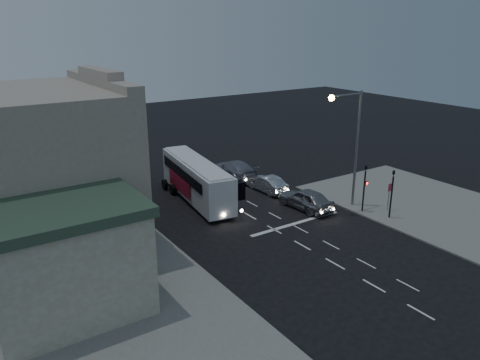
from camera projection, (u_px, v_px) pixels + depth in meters
ground at (292, 240)px, 31.36m from camera, size 120.00×120.00×0.00m
sidewalk_near at (461, 217)px, 35.03m from camera, size 12.00×24.00×0.12m
sidewalk_far at (62, 243)px, 30.81m from camera, size 12.00×50.00×0.12m
road_markings at (277, 219)px, 34.64m from camera, size 8.00×30.55×0.01m
tour_bus at (197, 179)px, 38.05m from camera, size 3.72×11.11×3.34m
car_suv at (306, 199)px, 36.45m from camera, size 2.28×4.95×1.64m
car_sedan_a at (267, 183)px, 40.39m from camera, size 1.64×4.30×1.40m
car_sedan_b at (234, 169)px, 44.04m from camera, size 2.45×5.66×1.62m
traffic_signal_main at (365, 183)px, 35.21m from camera, size 0.25×0.35×4.10m
traffic_signal_side at (392, 188)px, 34.02m from camera, size 0.18×0.15×4.10m
regulatory_sign at (390, 192)px, 35.57m from camera, size 0.45×0.12×2.20m
streetlight at (352, 137)px, 35.16m from camera, size 3.32×0.44×9.00m
main_building at (36, 171)px, 28.70m from camera, size 10.12×12.00×11.00m
low_building_south at (68, 260)px, 22.38m from camera, size 7.40×5.40×5.70m
low_building_north at (15, 155)px, 38.97m from camera, size 9.40×9.40×6.50m
street_tree at (95, 146)px, 37.48m from camera, size 4.00×4.00×6.20m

